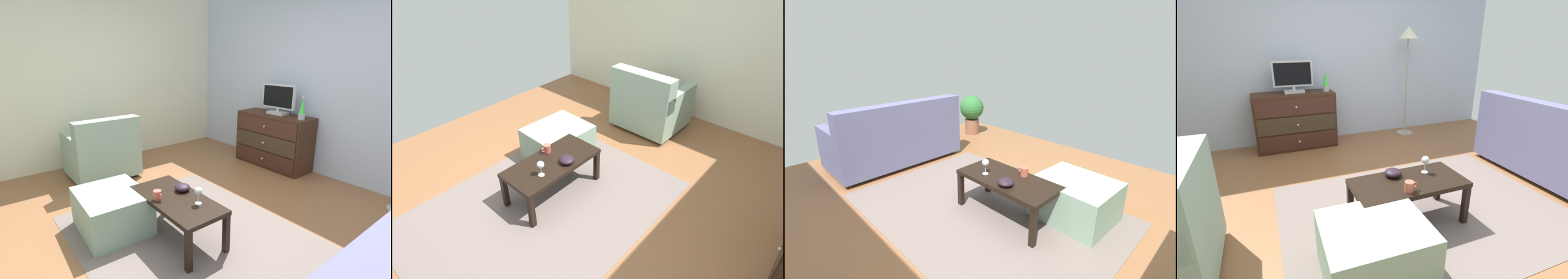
{
  "view_description": "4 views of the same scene",
  "coord_description": "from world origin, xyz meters",
  "views": [
    {
      "loc": [
        2.01,
        -1.65,
        1.66
      ],
      "look_at": [
        -0.07,
        -0.03,
        0.9
      ],
      "focal_mm": 26.9,
      "sensor_mm": 36.0,
      "label": 1
    },
    {
      "loc": [
        1.61,
        1.66,
        2.31
      ],
      "look_at": [
        -0.19,
        0.05,
        0.72
      ],
      "focal_mm": 28.91,
      "sensor_mm": 36.0,
      "label": 2
    },
    {
      "loc": [
        -1.57,
        1.59,
        1.62
      ],
      "look_at": [
        0.06,
        -0.0,
        0.84
      ],
      "focal_mm": 25.75,
      "sensor_mm": 36.0,
      "label": 3
    },
    {
      "loc": [
        -1.08,
        -2.1,
        1.52
      ],
      "look_at": [
        -0.23,
        0.02,
        0.7
      ],
      "focal_mm": 25.32,
      "sensor_mm": 36.0,
      "label": 4
    }
  ],
  "objects": [
    {
      "name": "ottoman",
      "position": [
        -0.51,
        -0.72,
        0.2
      ],
      "size": [
        0.72,
        0.62,
        0.4
      ],
      "primitive_type": "cube",
      "rotation": [
        0.0,
        0.0,
        -0.04
      ],
      "color": "#84A38B",
      "rests_on": "ground_plane"
    },
    {
      "name": "lava_lamp",
      "position": [
        -0.2,
        1.92,
        0.96
      ],
      "size": [
        0.09,
        0.09,
        0.33
      ],
      "color": "#B7B7BC",
      "rests_on": "dresser"
    },
    {
      "name": "wall_accent_rear",
      "position": [
        0.0,
        2.28,
        1.38
      ],
      "size": [
        5.7,
        0.12,
        2.76
      ],
      "primitive_type": "cube",
      "color": "silver",
      "rests_on": "ground_plane"
    },
    {
      "name": "ground_plane",
      "position": [
        0.0,
        0.0,
        -0.03
      ],
      "size": [
        5.7,
        5.04,
        0.05
      ],
      "primitive_type": "cube",
      "color": "brown"
    },
    {
      "name": "wine_glass",
      "position": [
        0.19,
        -0.2,
        0.52
      ],
      "size": [
        0.07,
        0.07,
        0.16
      ],
      "color": "silver",
      "rests_on": "coffee_table"
    },
    {
      "name": "coffee_table",
      "position": [
        -0.02,
        -0.29,
        0.35
      ],
      "size": [
        0.97,
        0.47,
        0.4
      ],
      "color": "black",
      "rests_on": "ground_plane"
    },
    {
      "name": "bowl_decorative",
      "position": [
        -0.11,
        -0.16,
        0.44
      ],
      "size": [
        0.15,
        0.15,
        0.07
      ],
      "primitive_type": "ellipsoid",
      "color": "black",
      "rests_on": "coffee_table"
    },
    {
      "name": "tv",
      "position": [
        -0.65,
        1.99,
        1.04
      ],
      "size": [
        0.55,
        0.18,
        0.44
      ],
      "color": "silver",
      "rests_on": "dresser"
    },
    {
      "name": "area_rug",
      "position": [
        0.2,
        -0.2,
        0.0
      ],
      "size": [
        2.6,
        1.9,
        0.01
      ],
      "primitive_type": "cube",
      "color": "#6F615C",
      "rests_on": "ground_plane"
    },
    {
      "name": "couch_large",
      "position": [
        1.93,
        -0.17,
        0.35
      ],
      "size": [
        0.85,
        1.74,
        0.9
      ],
      "color": "#332319",
      "rests_on": "ground_plane"
    },
    {
      "name": "standing_lamp",
      "position": [
        1.13,
        1.92,
        1.48
      ],
      "size": [
        0.32,
        0.32,
        1.73
      ],
      "color": "#A59E8C",
      "rests_on": "ground_plane"
    },
    {
      "name": "mug",
      "position": [
        -0.1,
        -0.44,
        0.45
      ],
      "size": [
        0.11,
        0.08,
        0.08
      ],
      "color": "#BD5643",
      "rests_on": "coffee_table"
    },
    {
      "name": "dresser",
      "position": [
        -0.67,
        1.97,
        0.41
      ],
      "size": [
        1.14,
        0.49,
        0.81
      ],
      "color": "#3C2215",
      "rests_on": "ground_plane"
    }
  ]
}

